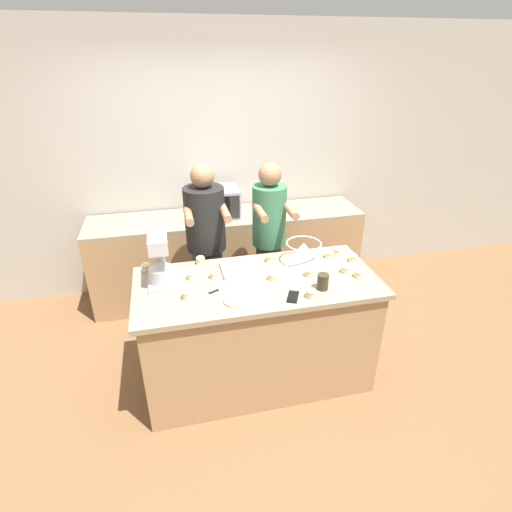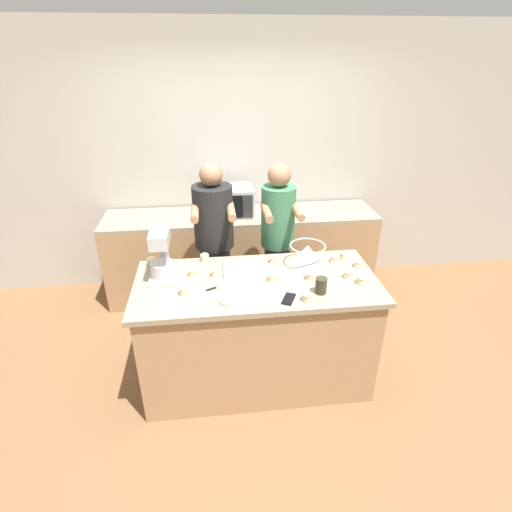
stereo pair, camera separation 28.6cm
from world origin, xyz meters
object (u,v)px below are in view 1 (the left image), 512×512
object	(u,v)px
cupcake_6	(273,276)
microwave_oven	(215,203)
mixing_bowl	(303,252)
cupcake_8	(337,250)
person_right	(269,246)
cupcake_4	(359,273)
drinking_glass	(323,282)
cupcake_0	(329,254)
cupcake_13	(215,274)
cupcake_10	(346,268)
small_plate	(237,300)
knife	(220,289)
cupcake_9	(353,257)
cell_phone	(293,297)
cupcake_1	(311,293)
cupcake_2	(187,294)
cupcake_12	(200,260)
cupcake_3	(192,275)
stand_mixer	(160,262)
baking_tray	(243,268)
cupcake_11	(309,272)
person_left	(207,252)
cupcake_7	(146,267)
cupcake_5	(270,258)

from	to	relation	value
cupcake_6	microwave_oven	bearing A→B (deg)	99.36
mixing_bowl	cupcake_8	distance (m)	0.33
cupcake_8	person_right	bearing A→B (deg)	138.91
person_right	cupcake_4	xyz separation A→B (m)	(0.48, -0.80, 0.10)
drinking_glass	cupcake_0	distance (m)	0.49
cupcake_13	cupcake_10	bearing A→B (deg)	-8.31
cupcake_10	small_plate	bearing A→B (deg)	-167.04
knife	cupcake_4	xyz separation A→B (m)	(1.02, -0.06, 0.03)
cupcake_6	cupcake_9	bearing A→B (deg)	10.69
person_right	mixing_bowl	bearing A→B (deg)	-72.64
cell_phone	cupcake_4	xyz separation A→B (m)	(0.56, 0.15, 0.03)
person_right	cupcake_1	distance (m)	0.98
cupcake_2	cupcake_12	xyz separation A→B (m)	(0.14, 0.47, 0.00)
drinking_glass	knife	bearing A→B (deg)	167.56
small_plate	cupcake_3	size ratio (longest dim) A/B	2.63
small_plate	cupcake_8	bearing A→B (deg)	28.32
drinking_glass	cupcake_9	xyz separation A→B (m)	(0.39, 0.33, -0.02)
stand_mixer	cell_phone	world-z (taller)	stand_mixer
microwave_oven	cupcake_12	xyz separation A→B (m)	(-0.26, -1.00, -0.11)
cupcake_4	knife	bearing A→B (deg)	176.43
baking_tray	cupcake_12	xyz separation A→B (m)	(-0.30, 0.18, 0.02)
baking_tray	cupcake_1	xyz separation A→B (m)	(0.37, -0.47, 0.02)
cupcake_11	cupcake_12	size ratio (longest dim) A/B	1.00
baking_tray	small_plate	world-z (taller)	baking_tray
person_left	cell_phone	xyz separation A→B (m)	(0.47, -0.95, 0.07)
baking_tray	cupcake_11	xyz separation A→B (m)	(0.46, -0.20, 0.02)
cupcake_11	cupcake_3	bearing A→B (deg)	169.91
mixing_bowl	cupcake_3	distance (m)	0.88
cupcake_11	cupcake_13	size ratio (longest dim) A/B	1.00
person_right	cupcake_0	distance (m)	0.60
cupcake_1	cupcake_10	bearing A→B (deg)	35.24
cupcake_1	cupcake_8	xyz separation A→B (m)	(0.43, 0.56, 0.00)
cell_phone	cupcake_7	distance (m)	1.15
mixing_bowl	cupcake_11	size ratio (longest dim) A/B	3.92
cupcake_2	cupcake_5	size ratio (longest dim) A/B	1.00
person_left	cupcake_2	xyz separation A→B (m)	(-0.23, -0.80, 0.10)
cupcake_4	cupcake_10	distance (m)	0.11
drinking_glass	cupcake_0	xyz separation A→B (m)	(0.23, 0.43, -0.02)
cupcake_0	drinking_glass	bearing A→B (deg)	-117.95
mixing_bowl	cupcake_7	world-z (taller)	mixing_bowl
mixing_bowl	cupcake_8	xyz separation A→B (m)	(0.32, 0.07, -0.06)
cupcake_0	cupcake_2	xyz separation A→B (m)	(-1.17, -0.34, 0.00)
small_plate	cupcake_12	xyz separation A→B (m)	(-0.18, 0.59, 0.02)
mixing_bowl	drinking_glass	bearing A→B (deg)	-89.71
knife	cupcake_5	world-z (taller)	cupcake_5
knife	cupcake_12	xyz separation A→B (m)	(-0.09, 0.41, 0.03)
small_plate	cupcake_5	xyz separation A→B (m)	(0.36, 0.50, 0.02)
person_right	cupcake_3	xyz separation A→B (m)	(-0.73, -0.55, 0.10)
drinking_glass	cupcake_3	distance (m)	0.95
microwave_oven	cupcake_8	size ratio (longest dim) A/B	6.61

